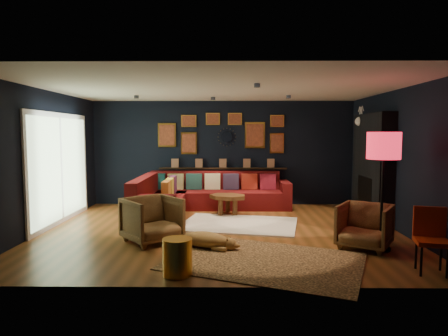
{
  "coord_description": "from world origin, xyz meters",
  "views": [
    {
      "loc": [
        0.15,
        -7.28,
        1.8
      ],
      "look_at": [
        0.06,
        0.3,
        1.14
      ],
      "focal_mm": 32.0,
      "sensor_mm": 36.0,
      "label": 1
    }
  ],
  "objects_px": {
    "armchair_right": "(365,224)",
    "sectional": "(196,197)",
    "pouf": "(153,217)",
    "orange_chair": "(431,234)",
    "coffee_table": "(228,199)",
    "floor_lamp": "(384,150)",
    "armchair_left": "(152,217)",
    "gold_stool": "(177,257)",
    "dog": "(206,237)"
  },
  "relations": [
    {
      "from": "armchair_right",
      "to": "sectional",
      "type": "bearing_deg",
      "value": 166.74
    },
    {
      "from": "pouf",
      "to": "orange_chair",
      "type": "height_order",
      "value": "orange_chair"
    },
    {
      "from": "sectional",
      "to": "coffee_table",
      "type": "xyz_separation_m",
      "value": [
        0.74,
        -0.42,
        0.04
      ]
    },
    {
      "from": "coffee_table",
      "to": "pouf",
      "type": "distance_m",
      "value": 1.86
    },
    {
      "from": "pouf",
      "to": "floor_lamp",
      "type": "relative_size",
      "value": 0.27
    },
    {
      "from": "coffee_table",
      "to": "floor_lamp",
      "type": "height_order",
      "value": "floor_lamp"
    },
    {
      "from": "pouf",
      "to": "armchair_left",
      "type": "bearing_deg",
      "value": -79.9
    },
    {
      "from": "sectional",
      "to": "gold_stool",
      "type": "distance_m",
      "value": 4.16
    },
    {
      "from": "dog",
      "to": "orange_chair",
      "type": "bearing_deg",
      "value": 3.15
    },
    {
      "from": "dog",
      "to": "armchair_right",
      "type": "bearing_deg",
      "value": 22.96
    },
    {
      "from": "pouf",
      "to": "gold_stool",
      "type": "relative_size",
      "value": 1.05
    },
    {
      "from": "coffee_table",
      "to": "orange_chair",
      "type": "distance_m",
      "value": 4.44
    },
    {
      "from": "gold_stool",
      "to": "orange_chair",
      "type": "height_order",
      "value": "orange_chair"
    },
    {
      "from": "armchair_left",
      "to": "orange_chair",
      "type": "height_order",
      "value": "orange_chair"
    },
    {
      "from": "armchair_right",
      "to": "floor_lamp",
      "type": "height_order",
      "value": "floor_lamp"
    },
    {
      "from": "armchair_left",
      "to": "armchair_right",
      "type": "height_order",
      "value": "armchair_left"
    },
    {
      "from": "sectional",
      "to": "dog",
      "type": "bearing_deg",
      "value": -82.27
    },
    {
      "from": "dog",
      "to": "pouf",
      "type": "bearing_deg",
      "value": 150.67
    },
    {
      "from": "sectional",
      "to": "coffee_table",
      "type": "distance_m",
      "value": 0.85
    },
    {
      "from": "armchair_right",
      "to": "gold_stool",
      "type": "bearing_deg",
      "value": -123.99
    },
    {
      "from": "orange_chair",
      "to": "floor_lamp",
      "type": "relative_size",
      "value": 0.46
    },
    {
      "from": "armchair_right",
      "to": "orange_chair",
      "type": "distance_m",
      "value": 1.17
    },
    {
      "from": "armchair_right",
      "to": "floor_lamp",
      "type": "xyz_separation_m",
      "value": [
        0.22,
        -0.08,
        1.15
      ]
    },
    {
      "from": "sectional",
      "to": "floor_lamp",
      "type": "relative_size",
      "value": 1.88
    },
    {
      "from": "coffee_table",
      "to": "gold_stool",
      "type": "distance_m",
      "value": 3.8
    },
    {
      "from": "gold_stool",
      "to": "sectional",
      "type": "bearing_deg",
      "value": 91.58
    },
    {
      "from": "armchair_right",
      "to": "floor_lamp",
      "type": "distance_m",
      "value": 1.18
    },
    {
      "from": "pouf",
      "to": "orange_chair",
      "type": "relative_size",
      "value": 0.59
    },
    {
      "from": "coffee_table",
      "to": "armchair_left",
      "type": "xyz_separation_m",
      "value": [
        -1.24,
        -2.21,
        0.05
      ]
    },
    {
      "from": "orange_chair",
      "to": "dog",
      "type": "distance_m",
      "value": 3.17
    },
    {
      "from": "pouf",
      "to": "dog",
      "type": "height_order",
      "value": "pouf"
    },
    {
      "from": "armchair_right",
      "to": "dog",
      "type": "height_order",
      "value": "armchair_right"
    },
    {
      "from": "armchair_left",
      "to": "armchair_right",
      "type": "xyz_separation_m",
      "value": [
        3.39,
        -0.3,
        -0.03
      ]
    },
    {
      "from": "armchair_left",
      "to": "armchair_right",
      "type": "distance_m",
      "value": 3.41
    },
    {
      "from": "coffee_table",
      "to": "armchair_right",
      "type": "height_order",
      "value": "armchair_right"
    },
    {
      "from": "sectional",
      "to": "dog",
      "type": "height_order",
      "value": "sectional"
    },
    {
      "from": "sectional",
      "to": "gold_stool",
      "type": "height_order",
      "value": "sectional"
    },
    {
      "from": "armchair_right",
      "to": "orange_chair",
      "type": "xyz_separation_m",
      "value": [
        0.49,
        -1.06,
        0.11
      ]
    },
    {
      "from": "pouf",
      "to": "armchair_left",
      "type": "distance_m",
      "value": 1.07
    },
    {
      "from": "pouf",
      "to": "dog",
      "type": "relative_size",
      "value": 0.46
    },
    {
      "from": "armchair_left",
      "to": "floor_lamp",
      "type": "bearing_deg",
      "value": -45.71
    },
    {
      "from": "pouf",
      "to": "armchair_right",
      "type": "distance_m",
      "value": 3.82
    },
    {
      "from": "armchair_right",
      "to": "gold_stool",
      "type": "xyz_separation_m",
      "value": [
        -2.78,
        -1.23,
        -0.15
      ]
    },
    {
      "from": "coffee_table",
      "to": "gold_stool",
      "type": "relative_size",
      "value": 2.11
    },
    {
      "from": "sectional",
      "to": "orange_chair",
      "type": "distance_m",
      "value": 5.23
    },
    {
      "from": "coffee_table",
      "to": "armchair_right",
      "type": "relative_size",
      "value": 1.29
    },
    {
      "from": "armchair_right",
      "to": "floor_lamp",
      "type": "bearing_deg",
      "value": 12.65
    },
    {
      "from": "armchair_left",
      "to": "gold_stool",
      "type": "xyz_separation_m",
      "value": [
        0.62,
        -1.53,
        -0.18
      ]
    },
    {
      "from": "sectional",
      "to": "armchair_left",
      "type": "height_order",
      "value": "sectional"
    },
    {
      "from": "sectional",
      "to": "floor_lamp",
      "type": "xyz_separation_m",
      "value": [
        3.11,
        -3.01,
        1.22
      ]
    }
  ]
}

